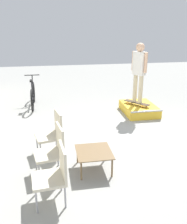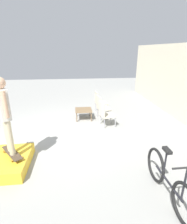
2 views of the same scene
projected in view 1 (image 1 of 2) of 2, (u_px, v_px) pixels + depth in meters
ground_plane at (123, 139)px, 6.28m from camera, size 24.00×24.00×0.00m
skate_ramp_box at (139, 109)px, 8.06m from camera, size 1.35×0.98×0.31m
skateboard_on_ramp at (137, 103)px, 7.92m from camera, size 0.82×0.69×0.07m
person_skater at (139, 68)px, 7.55m from camera, size 0.50×0.37×1.83m
coffee_table at (94, 153)px, 4.86m from camera, size 0.72×0.68×0.40m
patio_chair_left at (55, 173)px, 3.94m from camera, size 0.57×0.57×0.96m
patio_chair_center at (53, 149)px, 4.70m from camera, size 0.60×0.60×0.96m
patio_chair_right at (52, 131)px, 5.44m from camera, size 0.62×0.62×0.96m
bicycle at (33, 95)px, 8.65m from camera, size 1.80×0.52×1.04m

